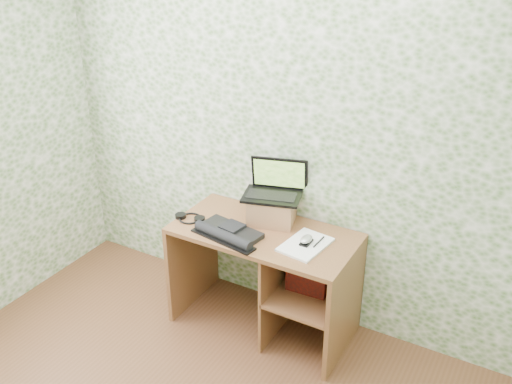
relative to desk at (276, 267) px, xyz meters
The scene contains 10 objects.
wall_back 0.87m from the desk, 105.57° to the left, with size 3.50×3.50×0.00m, color silver.
desk is the anchor object (origin of this frame).
riser 0.39m from the desk, 130.94° to the left, with size 0.30×0.25×0.18m, color #916041.
laptop 0.54m from the desk, 122.77° to the left, with size 0.43×0.36×0.25m.
keyboard 0.43m from the desk, 143.35° to the right, with size 0.48×0.31×0.07m.
headphones 0.67m from the desk, 167.51° to the right, with size 0.21×0.18×0.03m.
notepad 0.36m from the desk, 14.24° to the right, with size 0.23×0.33×0.02m, color white.
mouse 0.38m from the desk, 12.08° to the right, with size 0.07×0.11×0.04m, color silver.
pen 0.41m from the desk, ahead, with size 0.01×0.01×0.14m, color black.
red_box 0.25m from the desk, ahead, with size 0.27×0.09×0.32m, color maroon.
Camera 1 is at (1.52, -1.36, 2.62)m, focal length 40.00 mm.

